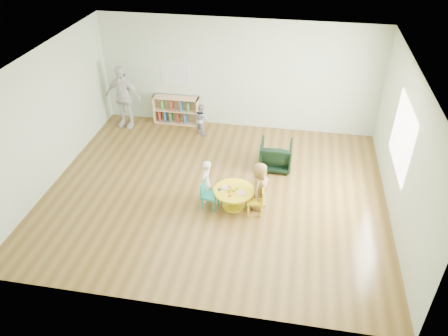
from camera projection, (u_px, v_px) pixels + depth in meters
name	position (u px, v px, depth m)	size (l,w,h in m)	color
room	(215.00, 110.00, 8.12)	(7.10, 7.00, 2.80)	brown
activity_table	(234.00, 195.00, 8.61)	(0.81, 0.81, 0.45)	yellow
kid_chair_left	(208.00, 194.00, 8.60)	(0.36, 0.36, 0.57)	#198D7B
kid_chair_right	(258.00, 200.00, 8.43)	(0.33, 0.33, 0.59)	yellow
bookshelf	(176.00, 110.00, 11.55)	(1.20, 0.30, 0.75)	tan
alphabet_poster	(176.00, 73.00, 11.10)	(0.74, 0.01, 0.54)	white
armchair	(276.00, 155.00, 9.76)	(0.69, 0.71, 0.64)	black
child_left	(206.00, 182.00, 8.66)	(0.34, 0.23, 0.94)	silver
child_right	(260.00, 186.00, 8.46)	(0.50, 0.33, 1.03)	yellow
toddler	(201.00, 119.00, 11.03)	(0.39, 0.31, 0.81)	#1C2048
adult_caretaker	(123.00, 97.00, 11.14)	(0.97, 0.40, 1.65)	silver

